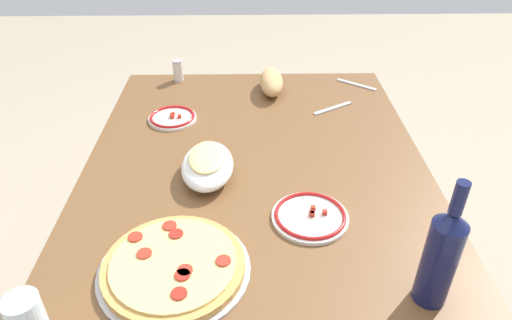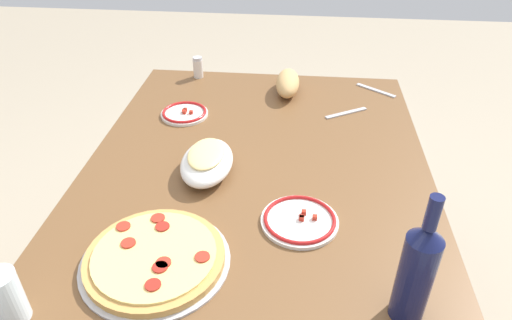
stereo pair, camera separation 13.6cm
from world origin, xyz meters
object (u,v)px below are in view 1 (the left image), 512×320
at_px(bread_loaf, 271,82).
at_px(baked_pasta_dish, 207,164).
at_px(side_plate_near, 173,118).
at_px(dining_table, 256,196).
at_px(wine_bottle, 441,256).
at_px(spice_shaker, 178,71).
at_px(pepperoni_pizza, 174,266).
at_px(side_plate_far, 310,216).

bearing_deg(bread_loaf, baked_pasta_dish, -20.70).
relative_size(baked_pasta_dish, side_plate_near, 1.43).
distance_m(dining_table, wine_bottle, 0.65).
relative_size(side_plate_near, bread_loaf, 0.79).
distance_m(bread_loaf, spice_shaker, 0.39).
bearing_deg(dining_table, spice_shaker, -154.22).
bearing_deg(pepperoni_pizza, side_plate_near, -172.26).
relative_size(side_plate_near, side_plate_far, 0.84).
height_order(pepperoni_pizza, spice_shaker, spice_shaker).
bearing_deg(side_plate_near, baked_pasta_dish, 23.76).
relative_size(baked_pasta_dish, wine_bottle, 0.78).
bearing_deg(pepperoni_pizza, side_plate_far, 117.44).
xyz_separation_m(side_plate_near, bread_loaf, (-0.22, 0.36, 0.03)).
height_order(dining_table, baked_pasta_dish, baked_pasta_dish).
height_order(bread_loaf, spice_shaker, spice_shaker).
bearing_deg(pepperoni_pizza, baked_pasta_dish, 171.87).
bearing_deg(dining_table, side_plate_near, -136.31).
xyz_separation_m(dining_table, spice_shaker, (-0.63, -0.31, 0.15)).
relative_size(dining_table, pepperoni_pizza, 3.99).
bearing_deg(side_plate_near, wine_bottle, 39.47).
bearing_deg(side_plate_near, bread_loaf, 121.80).
bearing_deg(dining_table, baked_pasta_dish, -76.67).
xyz_separation_m(dining_table, wine_bottle, (0.48, 0.36, 0.23)).
height_order(pepperoni_pizza, wine_bottle, wine_bottle).
xyz_separation_m(dining_table, side_plate_far, (0.23, 0.14, 0.12)).
height_order(wine_bottle, side_plate_far, wine_bottle).
distance_m(pepperoni_pizza, bread_loaf, 0.96).
bearing_deg(dining_table, side_plate_far, 30.67).
relative_size(pepperoni_pizza, baked_pasta_dish, 1.45).
height_order(wine_bottle, side_plate_near, wine_bottle).
distance_m(dining_table, side_plate_near, 0.43).
bearing_deg(side_plate_far, dining_table, -149.33).
distance_m(side_plate_near, spice_shaker, 0.33).
xyz_separation_m(side_plate_near, side_plate_far, (0.53, 0.42, -0.00)).
bearing_deg(dining_table, pepperoni_pizza, -25.80).
height_order(dining_table, side_plate_far, side_plate_far).
distance_m(wine_bottle, spice_shaker, 1.30).
relative_size(side_plate_far, spice_shaker, 2.29).
relative_size(baked_pasta_dish, bread_loaf, 1.13).
distance_m(dining_table, baked_pasta_dish, 0.21).
bearing_deg(side_plate_far, wine_bottle, 41.15).
bearing_deg(side_plate_far, spice_shaker, -152.88).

